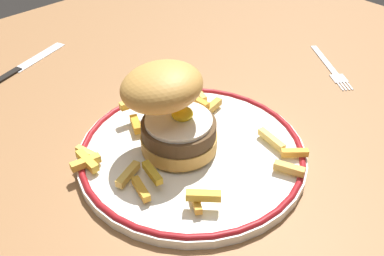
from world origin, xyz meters
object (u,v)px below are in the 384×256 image
object	(u,v)px
knife	(17,69)
dinner_plate	(192,152)
fork	(331,67)
burger	(169,108)

from	to	relation	value
knife	dinner_plate	bearing A→B (deg)	-79.48
fork	dinner_plate	bearing A→B (deg)	-178.61
dinner_plate	burger	world-z (taller)	burger
burger	knife	xyz separation A→B (cm)	(-4.90, 32.57, -6.88)
dinner_plate	burger	size ratio (longest dim) A/B	2.21
dinner_plate	fork	world-z (taller)	dinner_plate
fork	knife	distance (cm)	50.87
burger	fork	bearing A→B (deg)	-2.42
burger	dinner_plate	bearing A→B (deg)	-54.43
fork	knife	bearing A→B (deg)	138.11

